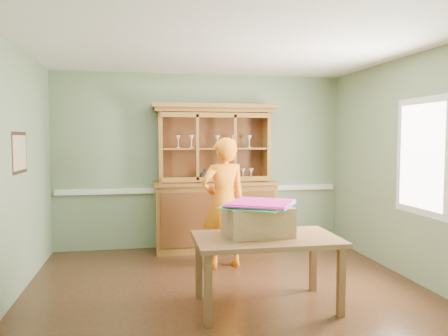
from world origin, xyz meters
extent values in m
plane|color=#442916|center=(0.00, 0.00, 0.00)|extent=(4.50, 4.50, 0.00)
plane|color=white|center=(0.00, 0.00, 2.70)|extent=(4.50, 4.50, 0.00)
plane|color=gray|center=(0.00, 2.00, 1.35)|extent=(4.50, 0.00, 4.50)
plane|color=gray|center=(-2.25, 0.00, 1.35)|extent=(0.00, 4.00, 4.00)
plane|color=gray|center=(2.25, 0.00, 1.35)|extent=(0.00, 4.00, 4.00)
plane|color=gray|center=(0.00, -2.00, 1.35)|extent=(4.50, 0.00, 4.50)
cube|color=white|center=(0.00, 1.98, 0.90)|extent=(4.41, 0.05, 0.08)
cube|color=#301F13|center=(-2.23, 0.30, 1.55)|extent=(0.03, 0.60, 0.46)
cube|color=#C0AC8C|center=(-2.22, 0.30, 1.55)|extent=(0.01, 0.52, 0.38)
cube|color=white|center=(2.23, -0.30, 1.50)|extent=(0.03, 0.96, 1.36)
cube|color=white|center=(2.22, -0.30, 1.50)|extent=(0.01, 0.80, 1.20)
cube|color=#925A27|center=(0.18, 1.72, 0.50)|extent=(1.81, 0.55, 1.00)
cube|color=#925A27|center=(0.18, 1.71, 1.02)|extent=(1.87, 0.61, 0.04)
cube|color=brown|center=(0.18, 1.98, 1.57)|extent=(1.71, 0.04, 1.05)
cube|color=#925A27|center=(-0.65, 1.81, 1.57)|extent=(0.06, 0.38, 1.05)
cube|color=#925A27|center=(1.00, 1.81, 1.57)|extent=(0.06, 0.38, 1.05)
cube|color=#925A27|center=(0.18, 1.81, 2.13)|extent=(1.81, 0.44, 0.06)
cube|color=#925A27|center=(0.18, 1.79, 2.19)|extent=(1.89, 0.48, 0.06)
cube|color=#925A27|center=(0.18, 1.81, 1.55)|extent=(1.59, 0.33, 0.03)
imported|color=#B2B2B7|center=(0.02, 1.81, 1.14)|extent=(0.18, 0.18, 0.19)
imported|color=yellow|center=(-0.28, 1.81, 1.07)|extent=(0.22, 0.22, 0.05)
cylinder|color=black|center=(0.28, 1.55, 1.21)|extent=(0.07, 0.07, 0.32)
cube|color=brown|center=(0.30, -0.63, 0.70)|extent=(1.45, 0.88, 0.05)
cube|color=brown|center=(-0.35, -0.98, 0.34)|extent=(0.07, 0.07, 0.67)
cube|color=brown|center=(-0.34, -0.26, 0.34)|extent=(0.07, 0.07, 0.67)
cube|color=brown|center=(0.94, -0.99, 0.34)|extent=(0.07, 0.07, 0.67)
cube|color=brown|center=(0.95, -0.28, 0.34)|extent=(0.07, 0.07, 0.67)
cube|color=tan|center=(0.24, -0.52, 0.87)|extent=(0.67, 0.54, 0.30)
cube|color=#3AC657|center=(0.24, -0.54, 1.02)|extent=(0.83, 0.83, 0.01)
cube|color=#2FA4E2|center=(0.24, -0.54, 1.03)|extent=(0.83, 0.83, 0.01)
cube|color=pink|center=(0.24, -0.54, 1.04)|extent=(0.83, 0.83, 0.01)
cube|color=#D6209C|center=(0.24, -0.54, 1.05)|extent=(0.83, 0.83, 0.01)
cube|color=#E62399|center=(0.24, -0.54, 1.06)|extent=(0.83, 0.83, 0.01)
imported|color=orange|center=(0.13, 0.80, 0.86)|extent=(0.69, 0.52, 1.71)
camera|label=1|loc=(-0.93, -4.80, 1.72)|focal=35.00mm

